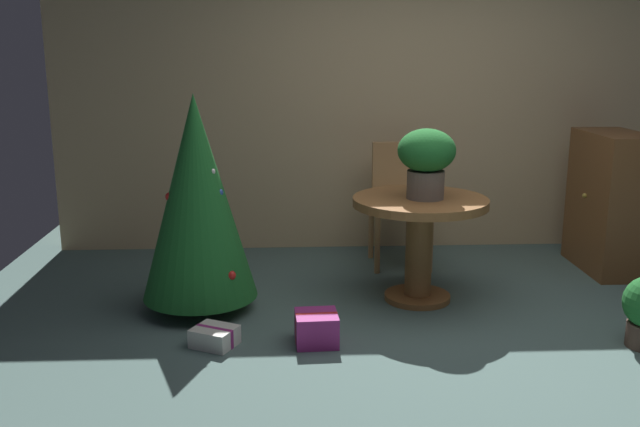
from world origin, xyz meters
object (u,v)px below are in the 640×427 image
round_dining_table (420,226)px  wooden_cabinet (611,202)px  flower_vase (426,158)px  gift_box_purple (316,328)px  gift_box_cream (215,337)px  holiday_tree (197,198)px  wooden_chair_far (399,195)px

round_dining_table → wooden_cabinet: (1.62, 0.63, 0.01)m
flower_vase → gift_box_purple: 1.37m
round_dining_table → gift_box_purple: bearing=-135.8°
gift_box_cream → gift_box_purple: (0.60, 0.01, 0.04)m
flower_vase → gift_box_cream: bearing=-152.9°
gift_box_purple → wooden_cabinet: 2.75m
round_dining_table → wooden_cabinet: size_ratio=0.85×
gift_box_purple → wooden_cabinet: (2.35, 1.34, 0.45)m
holiday_tree → gift_box_cream: 0.95m
gift_box_cream → holiday_tree: bearing=103.7°
wooden_chair_far → flower_vase: bearing=-88.4°
gift_box_cream → wooden_cabinet: size_ratio=0.29×
gift_box_cream → gift_box_purple: bearing=0.6°
flower_vase → wooden_cabinet: flower_vase is taller
holiday_tree → gift_box_purple: (0.75, -0.60, -0.67)m
holiday_tree → wooden_chair_far: bearing=34.0°
holiday_tree → round_dining_table: bearing=4.3°
flower_vase → holiday_tree: holiday_tree is taller
gift_box_cream → gift_box_purple: gift_box_purple is taller
flower_vase → wooden_cabinet: 1.78m
round_dining_table → wooden_chair_far: size_ratio=0.95×
round_dining_table → flower_vase: size_ratio=1.95×
round_dining_table → flower_vase: 0.47m
round_dining_table → gift_box_purple: round_dining_table is taller
flower_vase → holiday_tree: bearing=-176.6°
holiday_tree → wooden_cabinet: (3.10, 0.74, -0.22)m
gift_box_purple → flower_vase: bearing=42.3°
holiday_tree → flower_vase: bearing=3.4°
round_dining_table → gift_box_cream: 1.59m
gift_box_cream → gift_box_purple: 0.60m
wooden_chair_far → gift_box_purple: bearing=-114.6°
gift_box_purple → round_dining_table: bearing=44.2°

